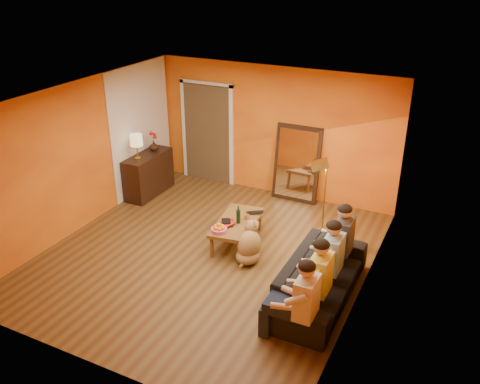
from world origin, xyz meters
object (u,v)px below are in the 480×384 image
at_px(table_lamp, 137,147).
at_px(person_far_left, 306,304).
at_px(mirror_frame, 297,164).
at_px(person_mid_right, 332,260).
at_px(floor_lamp, 324,202).
at_px(person_far_right, 343,242).
at_px(tumbler, 246,217).
at_px(vase, 154,146).
at_px(dog, 249,242).
at_px(laptop, 255,214).
at_px(wine_bottle, 238,215).
at_px(sofa, 320,279).
at_px(sideboard, 149,174).
at_px(person_mid_left, 320,280).
at_px(coffee_table, 237,232).

bearing_deg(table_lamp, person_far_left, -30.19).
xyz_separation_m(mirror_frame, person_mid_right, (1.58, -2.82, -0.15)).
bearing_deg(table_lamp, floor_lamp, 0.53).
relative_size(table_lamp, person_far_right, 0.42).
bearing_deg(tumbler, person_far_left, -48.47).
bearing_deg(mirror_frame, vase, -163.43).
bearing_deg(dog, laptop, 107.27).
bearing_deg(wine_bottle, table_lamp, 163.81).
distance_m(sofa, person_far_left, 1.05).
height_order(floor_lamp, person_far_right, floor_lamp).
bearing_deg(person_far_right, sideboard, 164.74).
relative_size(floor_lamp, person_mid_left, 1.18).
bearing_deg(dog, person_far_right, 8.15).
bearing_deg(wine_bottle, person_far_right, -4.74).
relative_size(mirror_frame, table_lamp, 2.98).
bearing_deg(dog, table_lamp, 158.62).
xyz_separation_m(sideboard, floor_lamp, (3.77, -0.26, 0.29)).
distance_m(dog, tumbler, 0.63).
height_order(sofa, wine_bottle, wine_bottle).
bearing_deg(vase, laptop, -18.37).
distance_m(tumbler, vase, 2.90).
height_order(dog, person_mid_right, person_mid_right).
height_order(sideboard, person_mid_right, person_mid_right).
xyz_separation_m(table_lamp, coffee_table, (2.50, -0.69, -0.90)).
bearing_deg(laptop, mirror_frame, 52.08).
height_order(sideboard, tumbler, sideboard).
distance_m(sofa, laptop, 1.97).
bearing_deg(laptop, floor_lamp, -15.30).
distance_m(dog, vase, 3.43).
distance_m(coffee_table, person_mid_left, 2.31).
xyz_separation_m(person_far_left, person_far_right, (0.00, 1.65, 0.00)).
height_order(mirror_frame, person_far_left, mirror_frame).
bearing_deg(sofa, mirror_frame, 26.39).
bearing_deg(coffee_table, wine_bottle, -53.29).
relative_size(sofa, wine_bottle, 7.01).
bearing_deg(floor_lamp, person_far_right, -78.82).
bearing_deg(coffee_table, tumbler, 36.71).
height_order(table_lamp, tumbler, table_lamp).
bearing_deg(laptop, vase, 127.21).
bearing_deg(tumbler, laptop, 75.38).
bearing_deg(dog, wine_bottle, 134.95).
distance_m(person_mid_left, wine_bottle, 2.20).
bearing_deg(floor_lamp, tumbler, -173.77).
relative_size(table_lamp, coffee_table, 0.42).
distance_m(table_lamp, dog, 3.23).
bearing_deg(person_mid_left, person_far_left, -90.00).
bearing_deg(wine_bottle, sideboard, 157.82).
bearing_deg(person_mid_right, table_lamp, 161.74).
relative_size(table_lamp, tumbler, 5.36).
distance_m(floor_lamp, person_far_left, 2.65).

